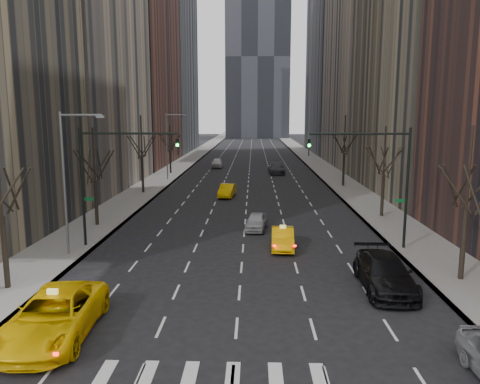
# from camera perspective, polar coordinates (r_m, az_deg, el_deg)

# --- Properties ---
(ground) EXTENTS (400.00, 400.00, 0.00)m
(ground) POSITION_cam_1_polar(r_m,az_deg,el_deg) (20.75, -0.42, -16.23)
(ground) COLOR black
(ground) RESTS_ON ground
(sidewalk_left) EXTENTS (4.50, 320.00, 0.15)m
(sidewalk_left) POSITION_cam_1_polar(r_m,az_deg,el_deg) (90.07, -6.61, 3.70)
(sidewalk_left) COLOR slate
(sidewalk_left) RESTS_ON ground
(sidewalk_right) EXTENTS (4.50, 320.00, 0.15)m
(sidewalk_right) POSITION_cam_1_polar(r_m,az_deg,el_deg) (89.88, 9.08, 3.64)
(sidewalk_right) COLOR slate
(sidewalk_right) RESTS_ON ground
(bld_left_far) EXTENTS (14.00, 28.00, 44.00)m
(bld_left_far) POSITION_cam_1_polar(r_m,az_deg,el_deg) (88.51, -13.51, 17.65)
(bld_left_far) COLOR brown
(bld_left_far) RESTS_ON ground
(bld_left_deep) EXTENTS (14.00, 30.00, 60.00)m
(bld_left_deep) POSITION_cam_1_polar(r_m,az_deg,el_deg) (118.69, -9.69, 19.52)
(bld_left_deep) COLOR slate
(bld_left_deep) RESTS_ON ground
(bld_right_far) EXTENTS (14.00, 28.00, 50.00)m
(bld_right_far) POSITION_cam_1_polar(r_m,az_deg,el_deg) (86.75, 16.52, 19.71)
(bld_right_far) COLOR tan
(bld_right_far) RESTS_ON ground
(bld_right_deep) EXTENTS (14.00, 30.00, 58.00)m
(bld_right_deep) POSITION_cam_1_polar(r_m,az_deg,el_deg) (117.29, 12.57, 19.05)
(bld_right_deep) COLOR slate
(bld_right_deep) RESTS_ON ground
(tree_lw_a) EXTENTS (3.36, 3.50, 8.28)m
(tree_lw_a) POSITION_cam_1_polar(r_m,az_deg,el_deg) (26.49, -27.03, -2.73)
(tree_lw_a) COLOR black
(tree_lw_a) RESTS_ON ground
(tree_lw_b) EXTENTS (3.36, 3.50, 7.82)m
(tree_lw_b) POSITION_cam_1_polar(r_m,az_deg,el_deg) (39.18, -17.25, 1.29)
(tree_lw_b) COLOR black
(tree_lw_b) RESTS_ON ground
(tree_lw_c) EXTENTS (3.36, 3.50, 8.74)m
(tree_lw_c) POSITION_cam_1_polar(r_m,az_deg,el_deg) (54.42, -11.85, 4.02)
(tree_lw_c) COLOR black
(tree_lw_c) RESTS_ON ground
(tree_lw_d) EXTENTS (3.36, 3.50, 7.36)m
(tree_lw_d) POSITION_cam_1_polar(r_m,az_deg,el_deg) (72.02, -8.51, 5.02)
(tree_lw_d) COLOR black
(tree_lw_d) RESTS_ON ground
(tree_rw_a) EXTENTS (3.36, 3.50, 8.28)m
(tree_rw_a) POSITION_cam_1_polar(r_m,az_deg,el_deg) (27.63, 25.82, -2.17)
(tree_rw_a) COLOR black
(tree_rw_a) RESTS_ON ground
(tree_rw_b) EXTENTS (3.36, 3.50, 7.82)m
(tree_rw_b) POSITION_cam_1_polar(r_m,az_deg,el_deg) (42.55, 17.08, 1.91)
(tree_rw_b) COLOR black
(tree_rw_b) RESTS_ON ground
(tree_rw_c) EXTENTS (3.36, 3.50, 8.74)m
(tree_rw_c) POSITION_cam_1_polar(r_m,az_deg,el_deg) (59.97, 12.58, 4.48)
(tree_rw_c) COLOR black
(tree_rw_c) RESTS_ON ground
(traffic_mast_left) EXTENTS (6.69, 0.39, 8.00)m
(traffic_mast_left) POSITION_cam_1_polar(r_m,az_deg,el_deg) (32.40, -15.96, 2.88)
(traffic_mast_left) COLOR black
(traffic_mast_left) RESTS_ON ground
(traffic_mast_right) EXTENTS (6.69, 0.39, 8.00)m
(traffic_mast_right) POSITION_cam_1_polar(r_m,az_deg,el_deg) (32.01, 16.93, 2.76)
(traffic_mast_right) COLOR black
(traffic_mast_right) RESTS_ON ground
(streetlight_near) EXTENTS (2.83, 0.22, 9.00)m
(streetlight_near) POSITION_cam_1_polar(r_m,az_deg,el_deg) (31.10, -20.12, 2.65)
(streetlight_near) COLOR slate
(streetlight_near) RESTS_ON ground
(streetlight_far) EXTENTS (2.83, 0.22, 9.00)m
(streetlight_far) POSITION_cam_1_polar(r_m,az_deg,el_deg) (64.81, -8.63, 6.36)
(streetlight_far) COLOR slate
(streetlight_far) RESTS_ON ground
(taxi_suv) EXTENTS (3.31, 6.69, 1.82)m
(taxi_suv) POSITION_cam_1_polar(r_m,az_deg,el_deg) (21.05, -21.70, -13.82)
(taxi_suv) COLOR yellow
(taxi_suv) RESTS_ON ground
(taxi_sedan) EXTENTS (1.65, 4.30, 1.40)m
(taxi_sedan) POSITION_cam_1_polar(r_m,az_deg,el_deg) (31.94, 5.22, -5.64)
(taxi_sedan) COLOR #FFB005
(taxi_sedan) RESTS_ON ground
(silver_sedan_ahead) EXTENTS (2.02, 4.04, 1.32)m
(silver_sedan_ahead) POSITION_cam_1_polar(r_m,az_deg,el_deg) (36.89, 2.00, -3.61)
(silver_sedan_ahead) COLOR #95979D
(silver_sedan_ahead) RESTS_ON ground
(parked_suv_black) EXTENTS (2.56, 6.06, 1.75)m
(parked_suv_black) POSITION_cam_1_polar(r_m,az_deg,el_deg) (25.67, 17.20, -9.42)
(parked_suv_black) COLOR black
(parked_suv_black) RESTS_ON ground
(far_taxi) EXTENTS (1.95, 4.40, 1.41)m
(far_taxi) POSITION_cam_1_polar(r_m,az_deg,el_deg) (51.47, -1.57, 0.18)
(far_taxi) COLOR #E9B004
(far_taxi) RESTS_ON ground
(far_suv_grey) EXTENTS (2.48, 5.79, 1.66)m
(far_suv_grey) POSITION_cam_1_polar(r_m,az_deg,el_deg) (71.92, 4.45, 2.91)
(far_suv_grey) COLOR #323238
(far_suv_grey) RESTS_ON ground
(far_car_white) EXTENTS (1.91, 4.70, 1.60)m
(far_car_white) POSITION_cam_1_polar(r_m,az_deg,el_deg) (80.10, -2.78, 3.57)
(far_car_white) COLOR silver
(far_car_white) RESTS_ON ground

